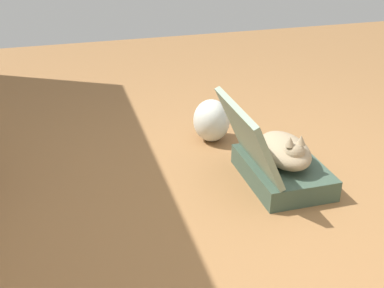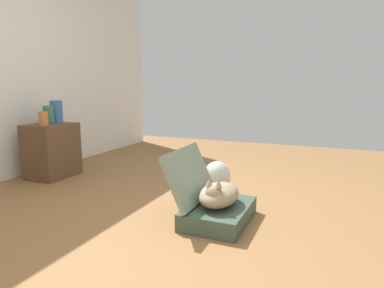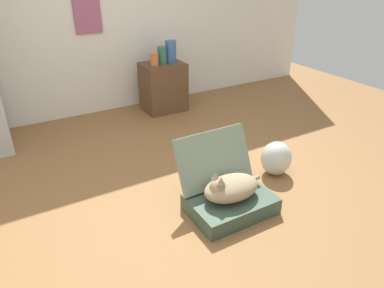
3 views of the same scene
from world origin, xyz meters
TOP-DOWN VIEW (x-y plane):
  - ground_plane at (0.00, 0.00)m, footprint 7.68×7.68m
  - suitcase_base at (0.20, -0.29)m, footprint 0.62×0.44m
  - suitcase_lid at (0.20, -0.05)m, footprint 0.62×0.21m
  - cat at (0.19, -0.29)m, footprint 0.52×0.28m
  - plastic_bag_white at (0.86, -0.04)m, footprint 0.27×0.26m

SIDE VIEW (x-z plane):
  - ground_plane at x=0.00m, z-range 0.00..0.00m
  - suitcase_base at x=0.20m, z-range 0.00..0.13m
  - plastic_bag_white at x=0.86m, z-range 0.00..0.31m
  - cat at x=0.19m, z-range 0.10..0.33m
  - suitcase_lid at x=0.20m, z-range 0.13..0.54m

